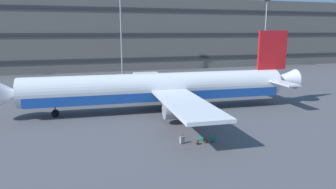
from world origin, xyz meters
TOP-DOWN VIEW (x-y plane):
  - ground_plane at (0.00, 0.00)m, footprint 600.00×600.00m
  - terminal_structure at (0.00, 51.38)m, footprint 169.39×17.60m
  - airliner at (0.75, 0.42)m, footprint 40.11×32.47m
  - light_mast_left at (1.21, 36.54)m, footprint 1.80×0.50m
  - light_mast_center_left at (40.70, 36.54)m, footprint 1.80×0.50m
  - suitcase_large at (-0.88, -12.16)m, footprint 0.48×0.38m
  - suitcase_black at (2.11, -12.53)m, footprint 0.24×0.48m
  - suitcase_small at (1.17, -11.83)m, footprint 0.75×0.86m
  - backpack_navy at (0.39, -12.81)m, footprint 0.37×0.42m
  - backpack_purple at (1.31, -12.67)m, footprint 0.40×0.39m

SIDE VIEW (x-z plane):
  - ground_plane at x=0.00m, z-range 0.00..0.00m
  - suitcase_small at x=1.17m, z-range 0.00..0.22m
  - backpack_purple at x=1.31m, z-range -0.03..0.43m
  - backpack_navy at x=0.39m, z-range -0.03..0.45m
  - suitcase_black at x=2.11m, z-range -0.07..0.79m
  - suitcase_large at x=-0.88m, z-range -0.06..0.80m
  - airliner at x=0.75m, z-range -2.22..8.22m
  - terminal_structure at x=0.00m, z-range 0.00..19.09m
  - light_mast_center_left at x=40.70m, z-range 1.64..20.63m
  - light_mast_left at x=1.21m, z-range 1.73..26.20m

